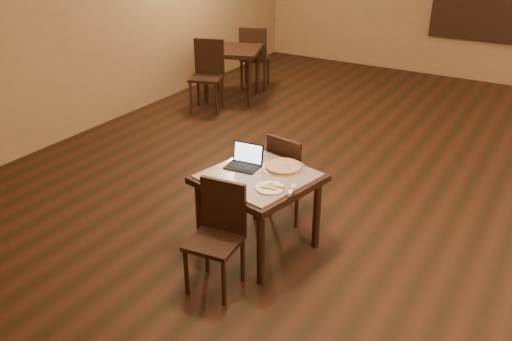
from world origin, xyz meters
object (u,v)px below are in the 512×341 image
Objects in this scene: pizza_pan at (283,167)px; tiled_table at (258,185)px; chair_main_far at (289,173)px; other_table_b_chair_near at (208,71)px; other_table_b at (232,57)px; chair_main_near at (218,230)px; laptop at (245,160)px; other_table_b_chair_far at (254,54)px.

tiled_table is at bearing -116.57° from pizza_pan.
other_table_b_chair_near is (-2.69, 2.36, 0.10)m from chair_main_far.
tiled_table is at bearing -74.27° from other_table_b.
chair_main_near is at bearing 99.93° from chair_main_far.
laptop is at bearing -69.72° from other_table_b_chair_near.
laptop is 3.82m from other_table_b_chair_near.
chair_main_far is at bearing 63.94° from laptop.
other_table_b_chair_near is (-0.03, -0.64, -0.08)m from other_table_b.
tiled_table is 1.19× the size of chair_main_far.
pizza_pan is at bearing 119.08° from chair_main_far.
tiled_table is 3.45× the size of laptop.
other_table_b is at bearing 115.27° from chair_main_near.
laptop is at bearing 80.16° from chair_main_far.
chair_main_near is 1.24m from chair_main_far.
tiled_table is at bearing 101.00° from chair_main_far.
other_table_b_chair_far is (-2.62, 3.63, 0.10)m from chair_main_far.
other_table_b_chair_near is (-2.70, 2.98, -0.05)m from tiled_table.
other_table_b is at bearing -38.73° from chair_main_far.
chair_main_near is at bearing 97.62° from other_table_b_chair_far.
other_table_b_chair_far is (0.03, 0.64, -0.08)m from other_table_b.
pizza_pan is (0.13, -0.38, 0.25)m from chair_main_far.
other_table_b_chair_far reaches higher than other_table_b.
chair_main_near reaches higher than pizza_pan.
pizza_pan is 4.38m from other_table_b.
chair_main_near is at bearing -73.88° from other_table_b_chair_near.
chair_main_near is 0.85× the size of other_table_b_chair_near.
chair_main_near is 2.33× the size of pizza_pan.
chair_main_far is at bearing 105.12° from other_table_b_chair_far.
chair_main_near is at bearing -81.59° from laptop.
pizza_pan is 3.93m from other_table_b_chair_near.
pizza_pan is 0.35× the size of other_table_b.
tiled_table is at bearing -68.47° from other_table_b_chair_near.
chair_main_near is 4.49m from other_table_b_chair_near.
laptop is at bearing 165.98° from tiled_table.
other_table_b_chair_near is at bearing 66.32° from other_table_b_chair_far.
chair_main_near reaches higher than other_table_b.
chair_main_far is 0.84× the size of other_table_b_chair_far.
other_table_b is 0.64m from other_table_b_chair_near.
chair_main_near is 0.85× the size of other_table_b_chair_far.
other_table_b_chair_near reaches higher than chair_main_far.
tiled_table is 1.00× the size of other_table_b_chair_far.
tiled_table is 1.00× the size of other_table_b_chair_near.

